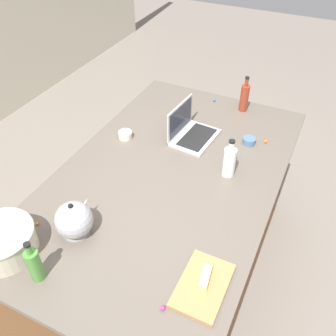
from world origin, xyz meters
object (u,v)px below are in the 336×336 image
(mixing_bowl_large, at_px, (2,241))
(bottle_olive, at_px, (34,264))
(bottle_soy, at_px, (244,97))
(cutting_board, at_px, (203,285))
(laptop, at_px, (190,131))
(bottle_vinegar, at_px, (229,161))
(ramekin_small, at_px, (249,141))
(ramekin_medium, at_px, (125,135))
(butter_stick_left, at_px, (205,278))
(kettle, at_px, (74,220))

(mixing_bowl_large, bearing_deg, bottle_olive, -99.99)
(bottle_soy, height_order, cutting_board, bottle_soy)
(mixing_bowl_large, xyz_separation_m, cutting_board, (0.22, -0.87, -0.06))
(laptop, xyz_separation_m, cutting_board, (-0.96, -0.46, -0.04))
(laptop, bearing_deg, mixing_bowl_large, 160.85)
(bottle_soy, xyz_separation_m, bottle_vinegar, (-0.70, -0.12, -0.01))
(bottle_soy, relative_size, cutting_board, 0.85)
(ramekin_small, bearing_deg, mixing_bowl_large, 149.01)
(ramekin_medium, bearing_deg, bottle_soy, -41.80)
(laptop, distance_m, butter_stick_left, 1.04)
(bottle_olive, height_order, ramekin_small, bottle_olive)
(mixing_bowl_large, bearing_deg, ramekin_medium, -2.28)
(butter_stick_left, bearing_deg, ramekin_medium, 47.80)
(bottle_soy, distance_m, bottle_olive, 1.72)
(bottle_vinegar, xyz_separation_m, ramekin_small, (0.33, -0.03, -0.07))
(bottle_soy, xyz_separation_m, kettle, (-1.40, 0.39, -0.02))
(laptop, relative_size, bottle_soy, 1.29)
(kettle, bearing_deg, ramekin_medium, 13.36)
(kettle, distance_m, butter_stick_left, 0.65)
(butter_stick_left, height_order, ramekin_medium, butter_stick_left)
(mixing_bowl_large, relative_size, bottle_olive, 1.36)
(bottle_soy, bearing_deg, ramekin_small, -157.56)
(laptop, xyz_separation_m, mixing_bowl_large, (-1.18, 0.41, 0.02))
(bottle_vinegar, relative_size, ramekin_small, 2.95)
(bottle_vinegar, xyz_separation_m, butter_stick_left, (-0.70, -0.13, -0.06))
(laptop, xyz_separation_m, bottle_olive, (-1.21, 0.18, 0.04))
(bottle_soy, height_order, kettle, bottle_soy)
(cutting_board, bearing_deg, butter_stick_left, 0.00)
(mixing_bowl_large, distance_m, cutting_board, 0.90)
(butter_stick_left, distance_m, ramekin_medium, 1.12)
(butter_stick_left, bearing_deg, ramekin_small, 5.97)
(bottle_olive, relative_size, ramekin_medium, 2.56)
(bottle_soy, xyz_separation_m, cutting_board, (-1.42, -0.26, -0.09))
(bottle_olive, relative_size, ramekin_small, 2.80)
(bottle_vinegar, xyz_separation_m, cutting_board, (-0.72, -0.13, -0.08))
(bottle_olive, height_order, bottle_vinegar, bottle_vinegar)
(bottle_vinegar, xyz_separation_m, kettle, (-0.71, 0.52, -0.02))
(bottle_olive, height_order, ramekin_medium, bottle_olive)
(cutting_board, bearing_deg, mixing_bowl_large, 103.98)
(laptop, height_order, ramekin_medium, laptop)
(laptop, distance_m, kettle, 0.96)
(laptop, distance_m, bottle_soy, 0.51)
(butter_stick_left, distance_m, ramekin_small, 1.04)
(bottle_olive, distance_m, ramekin_medium, 1.05)
(bottle_olive, bearing_deg, bottle_vinegar, -27.65)
(bottle_vinegar, bearing_deg, ramekin_medium, 85.50)
(bottle_vinegar, distance_m, kettle, 0.88)
(kettle, relative_size, ramekin_medium, 2.45)
(mixing_bowl_large, relative_size, kettle, 1.42)
(ramekin_small, bearing_deg, laptop, 105.18)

